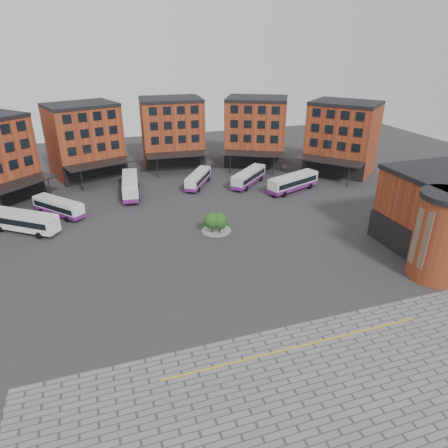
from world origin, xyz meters
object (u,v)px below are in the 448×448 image
object	(u,v)px
bus_b	(58,207)
bus_e	(249,177)
tree_island	(217,221)
bus_c	(130,186)
bus_d	(198,179)
blue_car	(428,267)
bus_a	(23,220)
bus_f	(293,182)

from	to	relation	value
bus_b	bus_e	bearing A→B (deg)	-33.67
tree_island	bus_c	size ratio (longest dim) A/B	0.37
bus_d	blue_car	bearing A→B (deg)	-31.96
tree_island	blue_car	distance (m)	28.26
tree_island	bus_d	xyz separation A→B (m)	(2.76, 20.81, -0.31)
bus_d	bus_e	size ratio (longest dim) A/B	1.00
bus_a	bus_e	world-z (taller)	bus_a
bus_e	blue_car	world-z (taller)	bus_e
bus_d	bus_f	xyz separation A→B (m)	(16.13, -8.28, 0.21)
bus_d	bus_e	world-z (taller)	bus_e
bus_e	bus_f	size ratio (longest dim) A/B	0.83
bus_b	bus_d	world-z (taller)	bus_b
bus_d	bus_f	size ratio (longest dim) A/B	0.83
bus_d	blue_car	xyz separation A→B (m)	(18.50, -39.40, -0.80)
blue_car	tree_island	bearing A→B (deg)	73.85
tree_island	bus_d	bearing A→B (deg)	82.45
bus_a	bus_b	bearing A→B (deg)	-7.10
bus_c	bus_d	distance (m)	13.03
bus_a	blue_car	world-z (taller)	bus_a
bus_b	bus_e	size ratio (longest dim) A/B	0.95
bus_f	blue_car	xyz separation A→B (m)	(2.37, -31.12, -1.01)
bus_f	bus_b	bearing A→B (deg)	-112.86
bus_f	bus_c	bearing A→B (deg)	-125.07
tree_island	bus_e	xyz separation A→B (m)	(12.27, 18.37, -0.19)
bus_b	bus_f	distance (m)	41.23
bus_b	bus_e	world-z (taller)	bus_e
tree_island	bus_b	world-z (taller)	tree_island
bus_e	bus_b	bearing A→B (deg)	-125.70
bus_c	tree_island	bearing A→B (deg)	-57.08
bus_f	blue_car	bearing A→B (deg)	-16.45
bus_f	bus_a	bearing A→B (deg)	-106.58
tree_island	bus_b	bearing A→B (deg)	147.87
tree_island	blue_car	xyz separation A→B (m)	(21.26, -18.59, -1.10)
bus_a	bus_c	xyz separation A→B (m)	(16.65, 10.79, -0.04)
bus_b	bus_d	bearing A→B (deg)	-25.67
bus_b	bus_a	bearing A→B (deg)	-174.16
bus_c	bus_e	size ratio (longest dim) A/B	1.28
bus_a	bus_d	size ratio (longest dim) A/B	1.10
bus_c	bus_a	bearing A→B (deg)	-141.32
bus_a	bus_d	xyz separation A→B (m)	(29.65, 11.66, -0.35)
bus_d	bus_c	bearing A→B (deg)	-143.26
bus_c	bus_f	size ratio (longest dim) A/B	1.06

